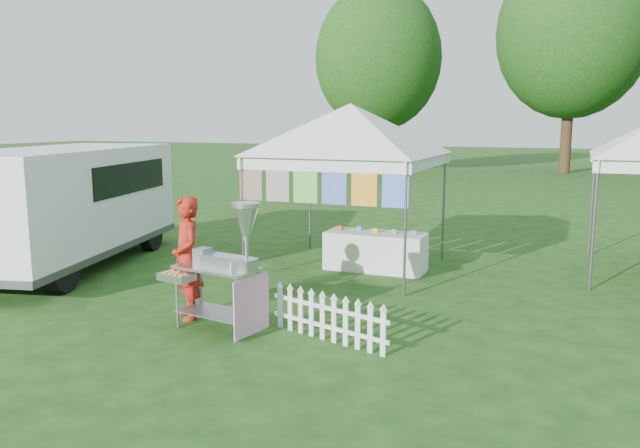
% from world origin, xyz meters
% --- Properties ---
extents(ground, '(120.00, 120.00, 0.00)m').
position_xyz_m(ground, '(0.00, 0.00, 0.00)').
color(ground, '#173F12').
rests_on(ground, ground).
extents(canopy_main, '(4.24, 4.24, 3.45)m').
position_xyz_m(canopy_main, '(0.00, 3.49, 2.99)').
color(canopy_main, '#59595E').
rests_on(canopy_main, ground).
extents(tree_left, '(6.40, 6.40, 9.53)m').
position_xyz_m(tree_left, '(-6.00, 24.00, 5.83)').
color(tree_left, '#332112').
rests_on(tree_left, ground).
extents(tree_mid, '(7.60, 7.60, 11.52)m').
position_xyz_m(tree_mid, '(3.00, 28.00, 7.14)').
color(tree_mid, '#332112').
rests_on(tree_mid, ground).
extents(donut_cart, '(1.32, 0.82, 1.70)m').
position_xyz_m(donut_cart, '(-0.23, -0.41, 1.00)').
color(donut_cart, gray).
rests_on(donut_cart, ground).
extents(vendor, '(0.73, 0.71, 1.69)m').
position_xyz_m(vendor, '(-1.04, -0.11, 0.85)').
color(vendor, '#AC1E15').
rests_on(vendor, ground).
extents(cargo_van, '(3.32, 5.64, 2.20)m').
position_xyz_m(cargo_van, '(-4.96, 1.74, 1.18)').
color(cargo_van, white).
rests_on(cargo_van, ground).
extents(picket_fence, '(1.73, 0.54, 0.56)m').
position_xyz_m(picket_fence, '(1.08, -0.22, 0.29)').
color(picket_fence, white).
rests_on(picket_fence, ground).
extents(display_table, '(1.80, 0.70, 0.70)m').
position_xyz_m(display_table, '(0.48, 3.57, 0.35)').
color(display_table, white).
rests_on(display_table, ground).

